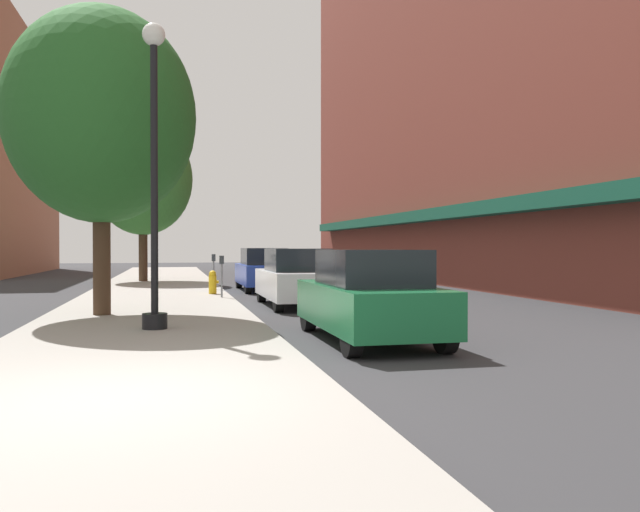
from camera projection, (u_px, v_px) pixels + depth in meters
ground_plane at (262, 290)px, 25.24m from camera, size 90.00×90.00×0.00m
sidewalk_slab at (158, 288)px, 25.31m from camera, size 4.80×50.00×0.12m
building_right_brick at (472, 44)px, 31.46m from camera, size 6.80×40.00×23.44m
lamppost at (154, 170)px, 12.34m from camera, size 0.48×0.48×5.90m
fire_hydrant at (213, 282)px, 21.56m from camera, size 0.33×0.26×0.79m
parking_meter_near at (222, 271)px, 20.09m from camera, size 0.14×0.09×1.31m
parking_meter_far at (214, 267)px, 23.95m from camera, size 0.14×0.09×1.31m
tree_near at (143, 179)px, 29.60m from camera, size 4.54×4.54×7.36m
tree_mid at (101, 116)px, 14.92m from camera, size 4.37×4.37×7.17m
car_green at (369, 297)px, 11.56m from camera, size 1.80×4.30×1.66m
car_white at (296, 278)px, 18.32m from camera, size 1.80×4.30×1.66m
car_blue at (263, 270)px, 24.90m from camera, size 1.80×4.30×1.66m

